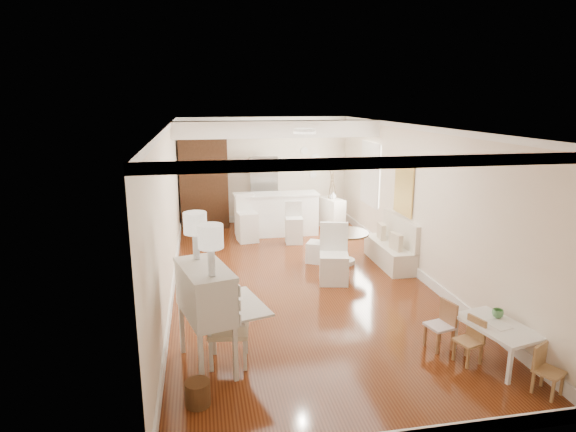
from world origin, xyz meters
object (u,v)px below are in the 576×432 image
object	(u,v)px
kids_chair_c	(549,371)
secretary_bureau	(206,317)
breakfast_counter	(276,214)
fridge	(277,190)
bar_stool_right	(294,223)
kids_table	(496,343)
slip_chair_near	(334,254)
kids_chair_a	(468,341)
bar_stool_left	(247,219)
dining_table	(344,248)
pantry_cabinet	(204,183)
gustavian_armchair	(229,328)
sideboard	(331,213)
slip_chair_far	(318,242)
wicker_basket	(198,393)
kids_chair_b	(440,325)

from	to	relation	value
kids_chair_c	secretary_bureau	bearing A→B (deg)	134.04
breakfast_counter	fridge	size ratio (longest dim) A/B	1.14
bar_stool_right	kids_table	bearing A→B (deg)	-69.25
slip_chair_near	kids_chair_a	bearing A→B (deg)	-59.51
fridge	bar_stool_left	bearing A→B (deg)	-122.17
secretary_bureau	dining_table	bearing A→B (deg)	35.47
secretary_bureau	pantry_cabinet	world-z (taller)	pantry_cabinet
fridge	kids_chair_a	bearing A→B (deg)	-80.46
kids_table	kids_chair_c	size ratio (longest dim) A/B	1.73
gustavian_armchair	secretary_bureau	bearing A→B (deg)	105.69
secretary_bureau	sideboard	size ratio (longest dim) A/B	1.61
slip_chair_far	pantry_cabinet	size ratio (longest dim) A/B	0.36
breakfast_counter	fridge	world-z (taller)	fridge
gustavian_armchair	slip_chair_far	distance (m)	4.10
gustavian_armchair	breakfast_counter	bearing A→B (deg)	-7.68
gustavian_armchair	bar_stool_left	world-z (taller)	bar_stool_left
slip_chair_near	fridge	bearing A→B (deg)	107.57
kids_table	sideboard	size ratio (longest dim) A/B	1.23
kids_chair_a	slip_chair_near	bearing A→B (deg)	-179.81
gustavian_armchair	kids_chair_c	distance (m)	3.74
bar_stool_left	pantry_cabinet	size ratio (longest dim) A/B	0.48
breakfast_counter	secretary_bureau	bearing A→B (deg)	-107.27
gustavian_armchair	kids_chair_c	world-z (taller)	gustavian_armchair
bar_stool_left	slip_chair_near	bearing A→B (deg)	-74.38
kids_chair_a	bar_stool_right	size ratio (longest dim) A/B	0.62
kids_table	breakfast_counter	xyz separation A→B (m)	(-1.80, 6.34, 0.26)
breakfast_counter	bar_stool_left	xyz separation A→B (m)	(-0.76, -0.47, 0.04)
gustavian_armchair	sideboard	world-z (taller)	gustavian_armchair
pantry_cabinet	slip_chair_near	bearing A→B (deg)	-63.28
bar_stool_right	secretary_bureau	bearing A→B (deg)	-107.17
wicker_basket	kids_chair_c	world-z (taller)	kids_chair_c
pantry_cabinet	dining_table	bearing A→B (deg)	-51.89
kids_chair_a	kids_chair_c	xyz separation A→B (m)	(0.52, -0.79, -0.01)
kids_chair_a	breakfast_counter	bearing A→B (deg)	175.90
secretary_bureau	wicker_basket	xyz separation A→B (m)	(-0.13, -0.78, -0.52)
kids_table	kids_chair_c	distance (m)	0.77
dining_table	fridge	bearing A→B (deg)	103.33
kids_chair_c	gustavian_armchair	bearing A→B (deg)	132.10
wicker_basket	slip_chair_near	xyz separation A→B (m)	(2.45, 3.23, 0.40)
slip_chair_near	breakfast_counter	size ratio (longest dim) A/B	0.52
dining_table	slip_chair_far	distance (m)	0.55
slip_chair_far	kids_chair_a	bearing A→B (deg)	40.45
kids_chair_c	slip_chair_far	xyz separation A→B (m)	(-1.45, 4.91, 0.12)
kids_chair_a	gustavian_armchair	bearing A→B (deg)	-117.62
kids_chair_c	fridge	distance (m)	8.35
secretary_bureau	dining_table	world-z (taller)	secretary_bureau
kids_chair_a	bar_stool_right	distance (m)	5.63
kids_chair_b	dining_table	size ratio (longest dim) A/B	0.67
kids_chair_c	sideboard	bearing A→B (deg)	66.75
secretary_bureau	slip_chair_far	xyz separation A→B (m)	(2.31, 3.60, -0.24)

